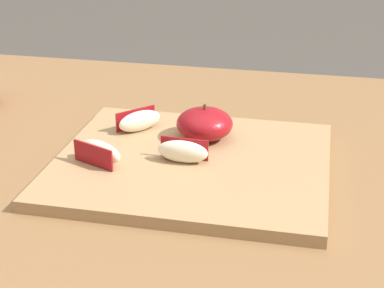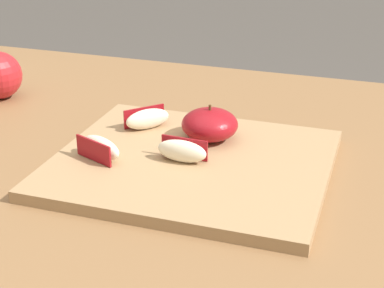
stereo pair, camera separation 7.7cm
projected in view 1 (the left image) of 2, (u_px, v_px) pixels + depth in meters
name	position (u px, v px, depth m)	size (l,w,h in m)	color
dining_table	(183.00, 237.00, 0.82)	(1.44, 0.89, 0.76)	brown
cutting_board	(192.00, 164.00, 0.79)	(0.34, 0.30, 0.02)	#A37F56
apple_half_skin_up	(205.00, 124.00, 0.83)	(0.08, 0.08, 0.05)	maroon
apple_wedge_front	(179.00, 151.00, 0.77)	(0.07, 0.03, 0.03)	#F4EACC
apple_wedge_back	(139.00, 121.00, 0.86)	(0.06, 0.06, 0.03)	#F4EACC
apple_wedge_left	(99.00, 152.00, 0.77)	(0.07, 0.05, 0.03)	#F4EACC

